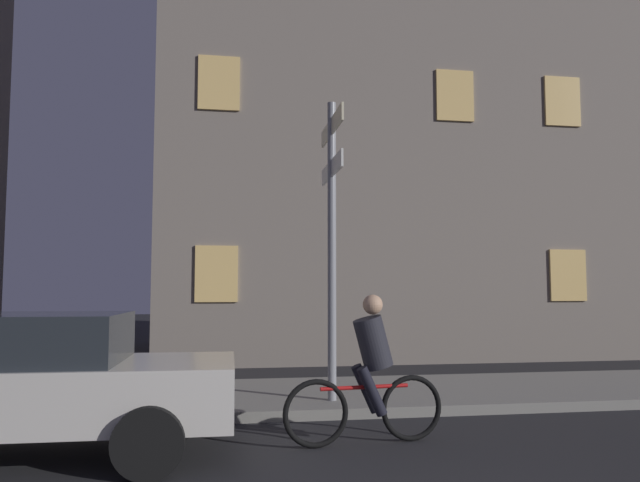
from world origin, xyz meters
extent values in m
cube|color=gray|center=(0.00, 6.14, 0.07)|extent=(40.00, 2.87, 0.14)
cylinder|color=gray|center=(0.44, 5.35, 2.24)|extent=(0.12, 0.12, 4.20)
cube|color=beige|center=(0.44, 5.35, 3.99)|extent=(0.03, 1.61, 0.24)
cube|color=white|center=(0.44, 5.35, 3.38)|extent=(0.03, 1.54, 0.24)
cube|color=beige|center=(-3.15, 3.42, 0.65)|extent=(4.42, 1.73, 0.59)
cube|color=#23282D|center=(-3.05, 3.42, 1.18)|extent=(1.99, 1.55, 0.48)
cylinder|color=black|center=(-1.71, 2.57, 0.32)|extent=(0.64, 0.23, 0.64)
cylinder|color=black|center=(-1.68, 4.23, 0.32)|extent=(0.64, 0.23, 0.64)
torus|color=black|center=(-0.09, 3.39, 0.36)|extent=(0.72, 0.15, 0.72)
torus|color=black|center=(1.00, 3.52, 0.36)|extent=(0.72, 0.15, 0.72)
cylinder|color=red|center=(0.46, 3.45, 0.61)|extent=(1.00, 0.16, 0.04)
cylinder|color=#26262D|center=(0.55, 3.46, 1.08)|extent=(0.49, 0.37, 0.61)
sphere|color=tan|center=(0.55, 3.46, 1.50)|extent=(0.22, 0.22, 0.22)
cylinder|color=black|center=(0.52, 3.37, 0.58)|extent=(0.35, 0.16, 0.55)
cylinder|color=black|center=(0.49, 3.55, 0.58)|extent=(0.35, 0.16, 0.55)
cube|color=slate|center=(4.23, 13.85, 7.74)|extent=(13.52, 7.45, 15.47)
cube|color=#F2C672|center=(-1.18, 10.10, 2.00)|extent=(0.90, 0.06, 1.20)
cube|color=#F2C672|center=(6.93, 10.10, 2.00)|extent=(0.90, 0.06, 1.20)
cube|color=#F2C672|center=(-1.18, 10.10, 6.16)|extent=(0.90, 0.06, 1.20)
cube|color=#F2C672|center=(4.23, 10.10, 6.16)|extent=(0.90, 0.06, 1.20)
cube|color=#F2C672|center=(6.93, 10.10, 6.16)|extent=(0.90, 0.06, 1.20)
camera|label=1|loc=(-1.11, -3.13, 1.66)|focal=34.45mm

